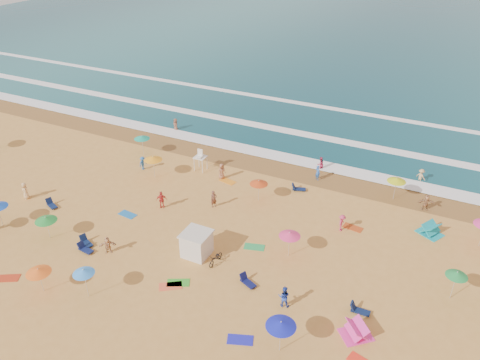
% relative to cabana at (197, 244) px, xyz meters
% --- Properties ---
extents(ground, '(220.00, 220.00, 0.00)m').
position_rel_cabana_xyz_m(ground, '(-0.76, 4.06, -1.00)').
color(ground, gold).
rests_on(ground, ground).
extents(ocean, '(220.00, 140.00, 0.18)m').
position_rel_cabana_xyz_m(ocean, '(-0.76, 88.06, -1.00)').
color(ocean, '#0C4756').
rests_on(ocean, ground).
extents(wet_sand, '(220.00, 220.00, 0.00)m').
position_rel_cabana_xyz_m(wet_sand, '(-0.76, 16.56, -0.99)').
color(wet_sand, olive).
rests_on(wet_sand, ground).
extents(surf_foam, '(200.00, 18.70, 0.05)m').
position_rel_cabana_xyz_m(surf_foam, '(-0.76, 25.38, -0.90)').
color(surf_foam, white).
rests_on(surf_foam, ground).
extents(cabana, '(2.00, 2.00, 2.00)m').
position_rel_cabana_xyz_m(cabana, '(0.00, 0.00, 0.00)').
color(cabana, silver).
rests_on(cabana, ground).
extents(cabana_roof, '(2.20, 2.20, 0.12)m').
position_rel_cabana_xyz_m(cabana_roof, '(0.00, 0.00, 1.06)').
color(cabana_roof, silver).
rests_on(cabana_roof, cabana).
extents(bicycle, '(0.76, 1.83, 0.94)m').
position_rel_cabana_xyz_m(bicycle, '(1.90, -0.30, -0.53)').
color(bicycle, black).
rests_on(bicycle, ground).
extents(lifeguard_stand, '(1.20, 1.20, 2.10)m').
position_rel_cabana_xyz_m(lifeguard_stand, '(-6.97, 12.50, 0.05)').
color(lifeguard_stand, white).
rests_on(lifeguard_stand, ground).
extents(beach_umbrellas, '(63.24, 26.11, 0.77)m').
position_rel_cabana_xyz_m(beach_umbrellas, '(-2.22, 2.69, 1.18)').
color(beach_umbrellas, teal).
rests_on(beach_umbrellas, ground).
extents(loungers, '(43.73, 17.71, 0.34)m').
position_rel_cabana_xyz_m(loungers, '(5.17, 1.61, -0.83)').
color(loungers, '#0F1F4D').
rests_on(loungers, ground).
extents(towels, '(37.88, 21.86, 0.03)m').
position_rel_cabana_xyz_m(towels, '(3.76, 0.78, -0.98)').
color(towels, red).
rests_on(towels, ground).
extents(popup_tents, '(5.49, 16.38, 1.20)m').
position_rel_cabana_xyz_m(popup_tents, '(15.17, 4.38, -0.40)').
color(popup_tents, '#F837A6').
rests_on(popup_tents, ground).
extents(beachgoers, '(36.26, 27.82, 2.15)m').
position_rel_cabana_xyz_m(beachgoers, '(-1.81, 8.10, -0.22)').
color(beachgoers, '#2563B0').
rests_on(beachgoers, ground).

